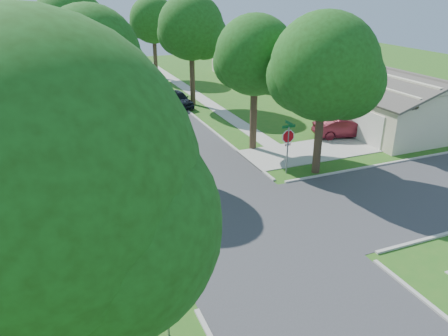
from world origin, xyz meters
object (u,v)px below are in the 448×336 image
tree_e_near (256,59)px  tree_sw_corner (38,196)px  stop_sign_ne (288,139)px  house_ne_far (266,64)px  tree_e_mid (192,30)px  car_curb_east (177,99)px  tree_w_near (92,61)px  stop_sign_sw (165,280)px  tree_w_far (62,30)px  house_ne_near (376,102)px  car_curb_west (78,67)px  car_driveway (344,127)px  tree_e_far (154,22)px  tree_w_mid (72,32)px  tree_ne_corner (325,72)px

tree_e_near → tree_sw_corner: (-12.19, -16.00, 0.62)m
stop_sign_ne → house_ne_far: house_ne_far is taller
tree_e_mid → car_curb_east: tree_e_mid is taller
tree_w_near → tree_sw_corner: size_ratio=0.94×
house_ne_far → car_curb_east: bearing=-147.2°
tree_w_near → house_ne_far: bearing=44.1°
stop_sign_sw → tree_w_far: (0.05, 38.71, 3.48)m
tree_w_near → tree_sw_corner: bearing=-99.9°
house_ne_near → car_curb_west: bearing=123.6°
tree_w_far → car_curb_east: (7.85, -13.25, -4.81)m
tree_w_near → house_ne_near: tree_w_near is taller
stop_sign_ne → car_driveway: 8.00m
house_ne_far → tree_e_far: bearing=156.0°
stop_sign_ne → car_curb_east: bearing=95.3°
stop_sign_ne → tree_e_near: 5.62m
tree_w_near → tree_w_mid: tree_w_mid is taller
tree_w_near → car_curb_west: bearing=87.3°
tree_e_mid → tree_w_mid: (-9.40, 0.00, 0.24)m
house_ne_far → tree_w_mid: bearing=-158.8°
tree_e_near → tree_w_near: (-9.40, 0.00, 0.47)m
tree_sw_corner → car_driveway: bearing=39.7°
tree_e_far → tree_w_far: 9.42m
tree_w_mid → tree_ne_corner: size_ratio=1.10×
stop_sign_sw → house_ne_near: house_ne_near is taller
stop_sign_ne → tree_sw_corner: tree_sw_corner is taller
house_ne_far → tree_w_near: bearing=-135.9°
tree_e_near → house_ne_far: bearing=60.7°
tree_e_mid → car_curb_east: bearing=-170.8°
tree_e_near → tree_w_near: 9.41m
stop_sign_sw → car_curb_east: bearing=72.8°
car_curb_west → house_ne_near: bearing=123.0°
tree_e_near → tree_w_far: (-9.40, 25.00, -0.14)m
tree_e_mid → house_ne_near: size_ratio=0.68×
tree_w_far → tree_ne_corner: bearing=-69.7°
tree_e_mid → car_driveway: 15.10m
tree_e_far → car_curb_east: 14.35m
car_curb_east → car_curb_west: bearing=101.2°
stop_sign_ne → tree_e_far: (0.05, 29.31, 3.95)m
tree_e_far → stop_sign_sw: bearing=-103.7°
tree_w_mid → car_curb_east: 9.75m
stop_sign_ne → house_ne_near: bearing=29.1°
tree_e_mid → tree_sw_corner: 30.54m
tree_e_mid → tree_w_mid: 9.40m
tree_w_far → car_curb_east: bearing=-59.4°
house_ne_near → tree_e_near: bearing=-170.0°
tree_w_mid → car_driveway: (16.14, -12.31, -5.80)m
stop_sign_ne → house_ne_near: (11.29, 6.30, -0.51)m
stop_sign_sw → car_curb_east: 26.69m
stop_sign_ne → car_curb_west: size_ratio=0.60×
tree_e_far → tree_sw_corner: (-12.19, -41.00, 0.28)m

